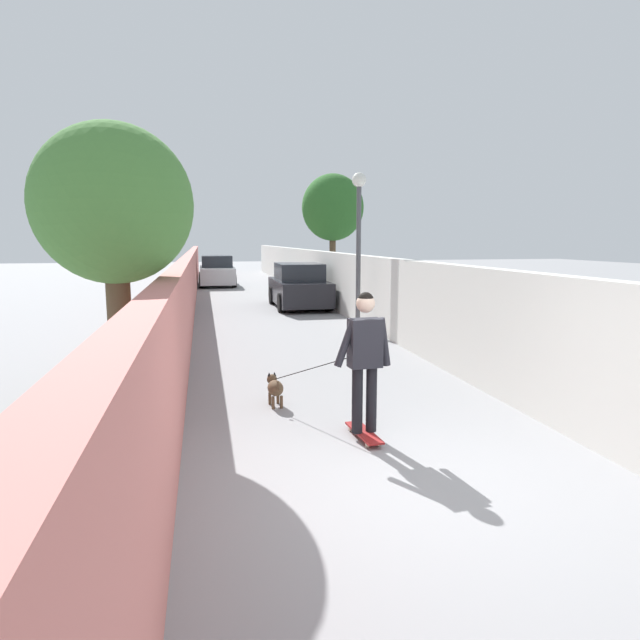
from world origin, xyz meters
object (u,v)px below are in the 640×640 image
tree_left_near (114,207)px  tree_right_mid (333,208)px  person_skateboarder (365,351)px  car_far (217,272)px  lamp_post (359,223)px  car_near (299,287)px  dog (275,387)px  skateboard (364,433)px

tree_left_near → tree_right_mid: bearing=-22.9°
person_skateboarder → car_far: person_skateboarder is taller
person_skateboarder → lamp_post: bearing=-15.5°
person_skateboarder → car_near: size_ratio=0.44×
dog → car_far: size_ratio=0.44×
tree_right_mid → dog: tree_right_mid is taller
tree_right_mid → skateboard: size_ratio=6.38×
tree_left_near → tree_right_mid: size_ratio=0.74×
skateboard → dog: bearing=29.9°
lamp_post → skateboard: size_ratio=4.92×
skateboard → person_skateboarder: size_ratio=0.48×
tree_left_near → lamp_post: lamp_post is taller
lamp_post → car_near: size_ratio=1.05×
lamp_post → skateboard: bearing=164.5°
tree_left_near → car_near: tree_left_near is taller
tree_left_near → car_far: size_ratio=0.94×
tree_right_mid → car_far: bearing=45.6°
tree_right_mid → lamp_post: size_ratio=1.29×
skateboard → person_skateboarder: (-0.00, -0.00, 1.00)m
person_skateboarder → car_near: bearing=-6.5°
skateboard → person_skateboarder: bearing=-172.9°
dog → car_near: size_ratio=0.47×
dog → car_far: (20.89, 0.26, 0.44)m
tree_left_near → lamp_post: bearing=-40.8°
dog → car_near: 11.37m
tree_right_mid → skateboard: (-17.57, 3.81, -3.65)m
tree_right_mid → lamp_post: bearing=170.2°
tree_right_mid → lamp_post: 10.43m
skateboard → person_skateboarder: person_skateboarder is taller
tree_right_mid → car_near: size_ratio=1.36×
dog → car_near: bearing=-11.7°
person_skateboarder → dog: (1.51, 0.87, -0.79)m
car_near → car_far: same height
lamp_post → skateboard: (-7.33, 2.03, -2.70)m
person_skateboarder → dog: person_skateboarder is taller
car_far → dog: bearing=-179.3°
car_far → car_near: bearing=-165.3°
dog → car_far: car_far is taller
tree_left_near → tree_right_mid: (16.00, -6.74, 0.94)m
person_skateboarder → dog: size_ratio=0.93×
person_skateboarder → car_far: (22.40, 1.13, -0.35)m
lamp_post → person_skateboarder: size_ratio=2.38×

